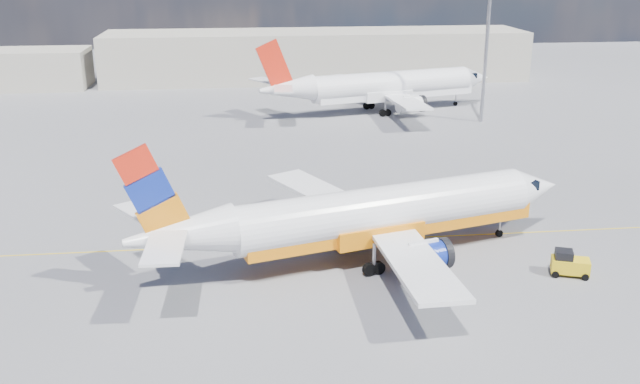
{
  "coord_description": "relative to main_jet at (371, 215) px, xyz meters",
  "views": [
    {
      "loc": [
        -8.41,
        -45.55,
        20.28
      ],
      "look_at": [
        -2.6,
        4.18,
        3.5
      ],
      "focal_mm": 40.0,
      "sensor_mm": 36.0,
      "label": 1
    }
  ],
  "objects": [
    {
      "name": "main_jet",
      "position": [
        0.0,
        0.0,
        0.0
      ],
      "size": [
        32.81,
        25.01,
        9.93
      ],
      "rotation": [
        0.0,
        0.0,
        0.28
      ],
      "color": "white",
      "rests_on": "ground"
    },
    {
      "name": "terminal_annex",
      "position": [
        -45.38,
        72.57,
        -0.31
      ],
      "size": [
        26.0,
        10.0,
        6.0
      ],
      "primitive_type": "cube",
      "color": "#ABA593",
      "rests_on": "ground"
    },
    {
      "name": "second_jet",
      "position": [
        10.64,
        47.89,
        0.15
      ],
      "size": [
        34.3,
        26.18,
        10.37
      ],
      "rotation": [
        0.0,
        0.0,
        0.27
      ],
      "color": "white",
      "rests_on": "ground"
    },
    {
      "name": "traffic_cone",
      "position": [
        -7.37,
        3.22,
        -3.06
      ],
      "size": [
        0.36,
        0.36,
        0.5
      ],
      "color": "white",
      "rests_on": "ground"
    },
    {
      "name": "terminal_main",
      "position": [
        4.62,
        75.57,
        0.69
      ],
      "size": [
        70.0,
        14.0,
        8.0
      ],
      "primitive_type": "cube",
      "color": "#ABA593",
      "rests_on": "ground"
    },
    {
      "name": "ground",
      "position": [
        -0.38,
        0.57,
        -3.31
      ],
      "size": [
        240.0,
        240.0,
        0.0
      ],
      "primitive_type": "plane",
      "color": "#5D5D62",
      "rests_on": "ground"
    },
    {
      "name": "taxi_line",
      "position": [
        -0.38,
        3.57,
        -3.3
      ],
      "size": [
        70.0,
        0.15,
        0.01
      ],
      "primitive_type": "cube",
      "color": "gold",
      "rests_on": "ground"
    },
    {
      "name": "gse_tug",
      "position": [
        12.59,
        -4.04,
        -2.49
      ],
      "size": [
        2.72,
        2.2,
        1.73
      ],
      "rotation": [
        0.0,
        0.0,
        -0.35
      ],
      "color": "black",
      "rests_on": "ground"
    },
    {
      "name": "floodlight_mast",
      "position": [
        21.85,
        40.78,
        9.16
      ],
      "size": [
        1.52,
        1.52,
        20.81
      ],
      "color": "#96969D",
      "rests_on": "ground"
    }
  ]
}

